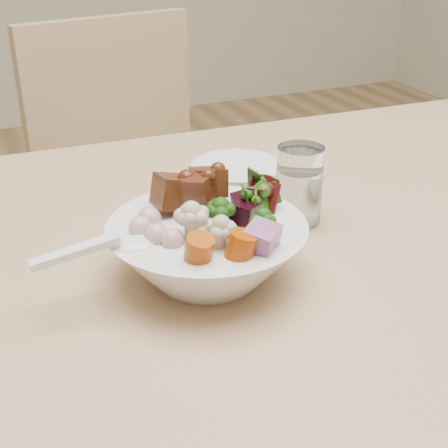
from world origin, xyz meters
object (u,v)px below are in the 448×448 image
object	(u,v)px
food_bowl	(208,246)
side_bowl	(237,179)
water_glass	(299,188)
chair_far	(141,199)
dining_table	(388,278)

from	to	relation	value
food_bowl	side_bowl	bearing A→B (deg)	57.02
food_bowl	water_glass	size ratio (longest dim) A/B	2.13
chair_far	food_bowl	world-z (taller)	chair_far
dining_table	water_glass	world-z (taller)	water_glass
dining_table	water_glass	bearing A→B (deg)	151.13
dining_table	side_bowl	bearing A→B (deg)	129.90
chair_far	side_bowl	distance (m)	0.63
water_glass	dining_table	bearing A→B (deg)	-30.80
dining_table	food_bowl	bearing A→B (deg)	-175.33
food_bowl	water_glass	xyz separation A→B (m)	(0.16, 0.08, 0.01)
food_bowl	chair_far	bearing A→B (deg)	79.55
dining_table	side_bowl	size ratio (longest dim) A/B	12.79
food_bowl	water_glass	distance (m)	0.18
dining_table	side_bowl	xyz separation A→B (m)	(-0.14, 0.18, 0.10)
side_bowl	water_glass	bearing A→B (deg)	-74.23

